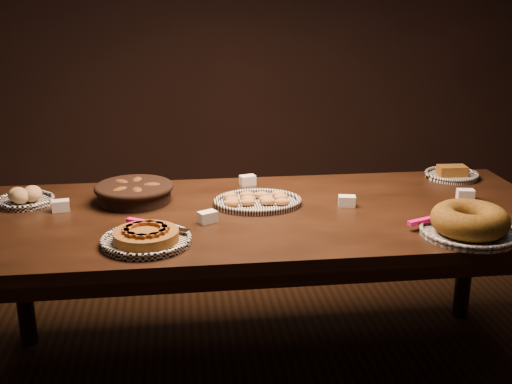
{
  "coord_description": "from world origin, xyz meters",
  "views": [
    {
      "loc": [
        -0.34,
        -2.44,
        1.62
      ],
      "look_at": [
        -0.03,
        0.05,
        0.82
      ],
      "focal_mm": 45.0,
      "sensor_mm": 36.0,
      "label": 1
    }
  ],
  "objects": [
    {
      "name": "croissant_basket",
      "position": [
        -0.53,
        0.2,
        0.8
      ],
      "size": [
        0.34,
        0.34,
        0.08
      ],
      "rotation": [
        0.0,
        0.0,
        0.1
      ],
      "color": "black",
      "rests_on": "buffet_table"
    },
    {
      "name": "bread_roll_plate",
      "position": [
        -0.98,
        0.22,
        0.78
      ],
      "size": [
        0.24,
        0.24,
        0.08
      ],
      "rotation": [
        0.0,
        0.0,
        0.41
      ],
      "color": "white",
      "rests_on": "buffet_table"
    },
    {
      "name": "ground",
      "position": [
        0.0,
        0.0,
        0.0
      ],
      "size": [
        5.0,
        5.0,
        0.0
      ],
      "primitive_type": "plane",
      "color": "black",
      "rests_on": "ground"
    },
    {
      "name": "tent_cards",
      "position": [
        0.03,
        0.09,
        0.77
      ],
      "size": [
        1.78,
        0.54,
        0.04
      ],
      "color": "white",
      "rests_on": "buffet_table"
    },
    {
      "name": "madeleine_platter",
      "position": [
        -0.02,
        0.09,
        0.77
      ],
      "size": [
        0.36,
        0.3,
        0.04
      ],
      "rotation": [
        0.0,
        0.0,
        0.18
      ],
      "color": "black",
      "rests_on": "buffet_table"
    },
    {
      "name": "buffet_table",
      "position": [
        0.0,
        0.0,
        0.68
      ],
      "size": [
        2.4,
        1.0,
        0.75
      ],
      "color": "black",
      "rests_on": "ground"
    },
    {
      "name": "bundt_cake_plate",
      "position": [
        0.71,
        -0.35,
        0.8
      ],
      "size": [
        0.39,
        0.36,
        0.11
      ],
      "rotation": [
        0.0,
        0.0,
        -0.17
      ],
      "color": "black",
      "rests_on": "buffet_table"
    },
    {
      "name": "apple_tart_plate",
      "position": [
        -0.46,
        -0.29,
        0.77
      ],
      "size": [
        0.32,
        0.35,
        0.06
      ],
      "rotation": [
        0.0,
        0.0,
        -0.17
      ],
      "color": "white",
      "rests_on": "buffet_table"
    },
    {
      "name": "loaf_plate",
      "position": [
        0.96,
        0.38,
        0.77
      ],
      "size": [
        0.25,
        0.25,
        0.06
      ],
      "rotation": [
        0.0,
        0.0,
        -0.04
      ],
      "color": "black",
      "rests_on": "buffet_table"
    }
  ]
}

